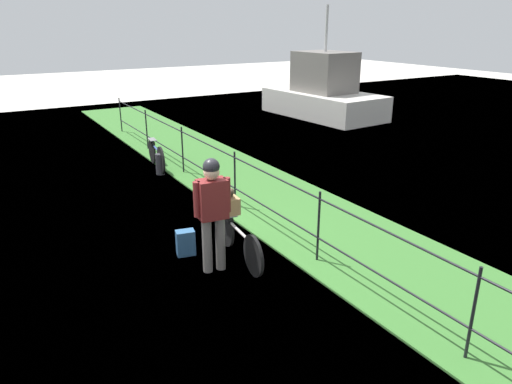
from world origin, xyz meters
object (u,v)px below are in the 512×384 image
(cyclist_person, at_px, (213,206))
(moored_boat_near, at_px, (323,94))
(mooring_bollard, at_px, (160,164))
(wooden_crate, at_px, (228,205))
(terrier_dog, at_px, (229,193))
(bicycle_main, at_px, (238,239))
(backpack_on_paving, at_px, (186,243))
(bicycle_parked, at_px, (156,154))

(cyclist_person, xyz_separation_m, moored_boat_near, (-8.60, 8.79, -0.16))
(mooring_bollard, distance_m, moored_boat_near, 8.76)
(wooden_crate, height_order, mooring_bollard, wooden_crate)
(wooden_crate, bearing_deg, cyclist_person, -44.90)
(terrier_dog, distance_m, mooring_bollard, 4.38)
(bicycle_main, height_order, backpack_on_paving, bicycle_main)
(wooden_crate, distance_m, bicycle_parked, 4.84)
(terrier_dog, bearing_deg, cyclist_person, -46.17)
(bicycle_main, bearing_deg, cyclist_person, -75.18)
(backpack_on_paving, relative_size, mooring_bollard, 0.81)
(cyclist_person, height_order, backpack_on_paving, cyclist_person)
(bicycle_parked, bearing_deg, wooden_crate, -6.30)
(wooden_crate, xyz_separation_m, cyclist_person, (0.51, -0.51, 0.26))
(bicycle_main, bearing_deg, moored_boat_near, 135.52)
(bicycle_main, height_order, cyclist_person, cyclist_person)
(terrier_dog, bearing_deg, wooden_crate, 173.90)
(mooring_bollard, bearing_deg, moored_boat_near, 115.90)
(backpack_on_paving, distance_m, moored_boat_near, 11.99)
(cyclist_person, bearing_deg, terrier_dog, 133.83)
(backpack_on_paving, xyz_separation_m, moored_boat_near, (-7.94, 8.96, 0.65))
(wooden_crate, height_order, backpack_on_paving, wooden_crate)
(bicycle_main, relative_size, bicycle_parked, 1.03)
(cyclist_person, bearing_deg, moored_boat_near, 134.37)
(backpack_on_paving, height_order, moored_boat_near, moored_boat_near)
(bicycle_main, xyz_separation_m, backpack_on_paving, (-0.53, -0.63, -0.13))
(bicycle_main, relative_size, wooden_crate, 4.85)
(bicycle_main, xyz_separation_m, wooden_crate, (-0.39, 0.04, 0.42))
(cyclist_person, height_order, moored_boat_near, moored_boat_near)
(wooden_crate, distance_m, moored_boat_near, 11.58)
(cyclist_person, relative_size, backpack_on_paving, 4.21)
(bicycle_main, bearing_deg, bicycle_parked, 173.72)
(bicycle_parked, bearing_deg, cyclist_person, -11.05)
(bicycle_parked, bearing_deg, terrier_dog, -6.30)
(terrier_dog, xyz_separation_m, cyclist_person, (0.48, -0.50, 0.05))
(wooden_crate, relative_size, cyclist_person, 0.20)
(bicycle_main, height_order, bicycle_parked, bicycle_parked)
(backpack_on_paving, distance_m, bicycle_parked, 4.81)
(bicycle_main, relative_size, backpack_on_paving, 4.16)
(moored_boat_near, bearing_deg, mooring_bollard, -64.10)
(wooden_crate, xyz_separation_m, bicycle_parked, (-4.80, 0.53, -0.40))
(mooring_bollard, bearing_deg, bicycle_main, -5.74)
(wooden_crate, relative_size, mooring_bollard, 0.70)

